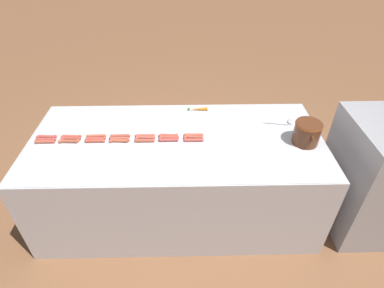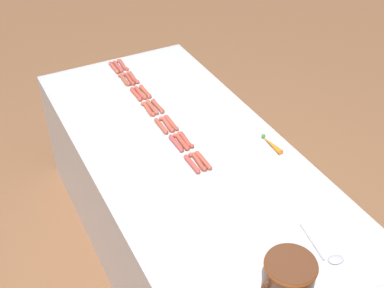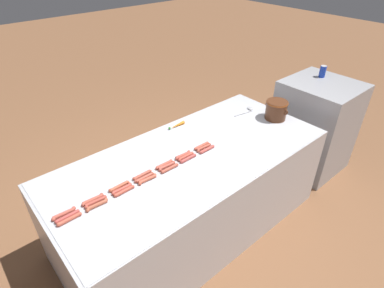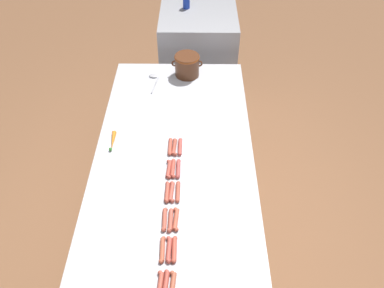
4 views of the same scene
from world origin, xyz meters
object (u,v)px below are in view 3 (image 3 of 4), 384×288
object	(u,v)px
hot_dog_4	(164,164)
hot_dog_5	(183,155)
hot_dog_7	(67,217)
hot_dog_15	(97,205)
hot_dog_10	(144,178)
hot_dog_18	(170,168)
hot_dog_12	(186,157)
carrot	(177,125)
hot_dog_17	(147,179)
hot_dog_3	(142,175)
hot_dog_16	(124,191)
hot_dog_0	(64,214)
hot_dog_20	(207,149)
soda_can	(323,71)
back_cabinet	(314,126)
hot_dog_1	(93,200)
hot_dog_8	(96,202)
hot_dog_6	(202,146)
hot_dog_11	(167,166)
bean_pot	(276,109)
hot_dog_13	(204,148)
hot_dog_14	(69,219)
serving_spoon	(248,110)
hot_dog_9	(122,189)
hot_dog_19	(188,158)

from	to	relation	value
hot_dog_4	hot_dog_5	size ratio (longest dim) A/B	1.00
hot_dog_7	hot_dog_15	world-z (taller)	same
hot_dog_10	hot_dog_18	size ratio (longest dim) A/B	1.00
hot_dog_7	hot_dog_12	distance (m)	0.98
hot_dog_10	carrot	bearing A→B (deg)	123.90
hot_dog_7	hot_dog_18	world-z (taller)	same
hot_dog_10	hot_dog_17	size ratio (longest dim) A/B	1.00
hot_dog_3	hot_dog_16	bearing A→B (deg)	-71.23
hot_dog_0	hot_dog_7	distance (m)	0.04
hot_dog_20	soda_can	bearing A→B (deg)	89.67
back_cabinet	hot_dog_20	bearing A→B (deg)	-94.60
hot_dog_1	hot_dog_8	distance (m)	0.03
hot_dog_6	hot_dog_11	distance (m)	0.39
hot_dog_16	hot_dog_17	size ratio (longest dim) A/B	1.00
bean_pot	hot_dog_17	bearing A→B (deg)	-91.37
hot_dog_0	hot_dog_16	size ratio (longest dim) A/B	1.00
back_cabinet	hot_dog_1	distance (m)	2.57
hot_dog_5	hot_dog_12	distance (m)	0.03
hot_dog_1	hot_dog_13	size ratio (longest dim) A/B	1.00
hot_dog_5	hot_dog_10	bearing A→B (deg)	-85.42
hot_dog_8	hot_dog_16	size ratio (longest dim) A/B	1.00
hot_dog_14	soda_can	bearing A→B (deg)	89.76
hot_dog_1	hot_dog_18	size ratio (longest dim) A/B	1.00
hot_dog_17	hot_dog_6	bearing A→B (deg)	96.17
hot_dog_8	serving_spoon	size ratio (longest dim) A/B	0.61
back_cabinet	hot_dog_18	bearing A→B (deg)	-93.70
hot_dog_14	hot_dog_18	xyz separation A→B (m)	(0.00, 0.79, 0.00)
hot_dog_1	hot_dog_17	bearing A→B (deg)	80.89
back_cabinet	hot_dog_0	bearing A→B (deg)	-94.08
hot_dog_9	hot_dog_16	world-z (taller)	same
hot_dog_4	hot_dog_7	size ratio (longest dim) A/B	1.00
hot_dog_0	hot_dog_4	distance (m)	0.79
hot_dog_0	hot_dog_11	distance (m)	0.80
hot_dog_13	hot_dog_11	bearing A→B (deg)	-90.17
hot_dog_11	hot_dog_19	distance (m)	0.19
hot_dog_5	hot_dog_20	world-z (taller)	same
hot_dog_5	hot_dog_15	world-z (taller)	same
hot_dog_6	hot_dog_13	distance (m)	0.03
bean_pot	hot_dog_3	bearing A→B (deg)	-93.92
hot_dog_9	hot_dog_12	world-z (taller)	same
hot_dog_18	carrot	size ratio (longest dim) A/B	0.90
hot_dog_12	hot_dog_17	world-z (taller)	same
hot_dog_14	bean_pot	world-z (taller)	bean_pot
hot_dog_7	hot_dog_4	bearing A→B (deg)	92.47
serving_spoon	hot_dog_1	bearing A→B (deg)	-84.34
bean_pot	hot_dog_19	bearing A→B (deg)	-91.90
hot_dog_8	hot_dog_20	xyz separation A→B (m)	(0.04, 0.98, 0.00)
hot_dog_6	hot_dog_20	size ratio (longest dim) A/B	1.00
hot_dog_11	hot_dog_15	world-z (taller)	same
hot_dog_4	hot_dog_11	distance (m)	0.03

